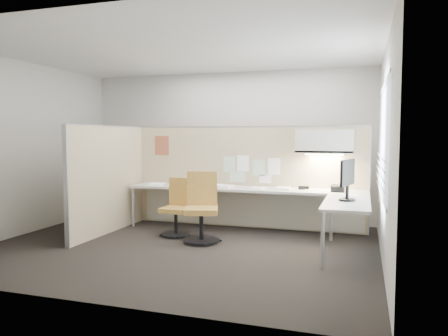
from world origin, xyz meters
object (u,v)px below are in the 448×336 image
(chair_right, at_px, (202,210))
(monitor, at_px, (348,177))
(desk, at_px, (261,197))
(phone, at_px, (338,188))
(chair_left, at_px, (178,209))

(chair_right, xyz_separation_m, monitor, (2.12, -0.10, 0.56))
(monitor, bearing_deg, chair_right, 102.80)
(desk, xyz_separation_m, phone, (1.19, 0.10, 0.18))
(desk, distance_m, monitor, 1.67)
(chair_left, height_order, phone, chair_left)
(chair_left, xyz_separation_m, chair_right, (0.52, -0.27, 0.06))
(chair_left, bearing_deg, chair_right, -26.62)
(chair_left, height_order, chair_right, chair_right)
(desk, relative_size, chair_left, 4.42)
(monitor, xyz_separation_m, phone, (-0.18, 0.94, -0.27))
(chair_left, height_order, monitor, monitor)
(desk, bearing_deg, phone, 4.88)
(chair_right, relative_size, monitor, 1.88)
(desk, xyz_separation_m, monitor, (1.37, -0.84, 0.45))
(chair_right, bearing_deg, chair_left, 134.76)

